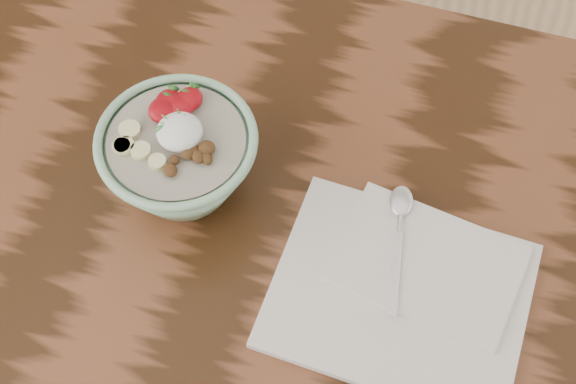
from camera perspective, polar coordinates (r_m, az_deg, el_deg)
name	(u,v)px	position (r cm, az deg, el deg)	size (l,w,h in cm)	color
table	(233,289)	(101.13, -3.93, -6.91)	(160.00, 90.00, 75.00)	black
breakfast_bowl	(180,157)	(92.57, -7.70, 2.45)	(18.28, 18.28, 12.27)	#8DBE9A
napkin	(405,288)	(90.94, 8.34, -6.80)	(28.69, 24.40, 1.71)	silver
spoon	(400,218)	(93.30, 7.96, -1.86)	(4.52, 16.56, 0.86)	silver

